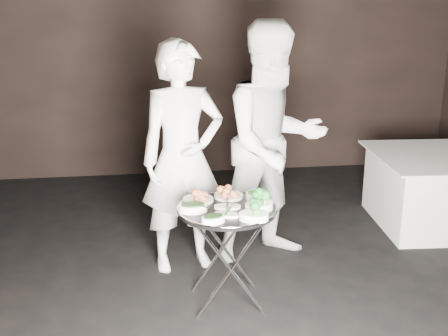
{
  "coord_description": "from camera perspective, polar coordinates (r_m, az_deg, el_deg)",
  "views": [
    {
      "loc": [
        -0.73,
        -3.12,
        2.08
      ],
      "look_at": [
        -0.22,
        0.53,
        0.95
      ],
      "focal_mm": 45.0,
      "sensor_mm": 36.0,
      "label": 1
    }
  ],
  "objects": [
    {
      "name": "asparagus_plate_a",
      "position": [
        3.79,
        0.35,
        -3.87
      ],
      "size": [
        0.2,
        0.13,
        0.04
      ],
      "rotation": [
        0.0,
        0.0,
        -0.15
      ],
      "color": "white",
      "rests_on": "serving_tray"
    },
    {
      "name": "greens_bowl",
      "position": [
        3.94,
        3.16,
        -2.75
      ],
      "size": [
        0.13,
        0.13,
        0.07
      ],
      "rotation": [
        0.0,
        0.0,
        -0.31
      ],
      "color": "white",
      "rests_on": "serving_tray"
    },
    {
      "name": "spinach_bowl_b",
      "position": [
        3.55,
        -1.11,
        -5.12
      ],
      "size": [
        0.18,
        0.15,
        0.06
      ],
      "rotation": [
        0.0,
        0.0,
        0.35
      ],
      "color": "white",
      "rests_on": "serving_tray"
    },
    {
      "name": "potato_plate_b",
      "position": [
        3.98,
        0.49,
        -2.54
      ],
      "size": [
        0.21,
        0.21,
        0.08
      ],
      "rotation": [
        0.0,
        0.0,
        0.32
      ],
      "color": "beige",
      "rests_on": "serving_tray"
    },
    {
      "name": "broccoli_bowl_b",
      "position": [
        3.59,
        3.05,
        -4.76
      ],
      "size": [
        0.22,
        0.19,
        0.08
      ],
      "rotation": [
        0.0,
        0.0,
        -0.31
      ],
      "color": "white",
      "rests_on": "serving_tray"
    },
    {
      "name": "serving_utensils",
      "position": [
        3.84,
        0.41,
        -3.02
      ],
      "size": [
        0.58,
        0.43,
        0.01
      ],
      "color": "silver",
      "rests_on": "serving_tray"
    },
    {
      "name": "waiter_right",
      "position": [
        4.47,
        5.07,
        2.48
      ],
      "size": [
        1.1,
        0.95,
        1.92
      ],
      "primitive_type": "imported",
      "rotation": [
        0.0,
        0.0,
        0.28
      ],
      "color": "white",
      "rests_on": "floor"
    },
    {
      "name": "serving_tray",
      "position": [
        3.79,
        0.31,
        -4.23
      ],
      "size": [
        0.68,
        0.68,
        0.04
      ],
      "color": "black",
      "rests_on": "tray_stand"
    },
    {
      "name": "spinach_bowl_a",
      "position": [
        3.72,
        -3.18,
        -3.96
      ],
      "size": [
        0.19,
        0.13,
        0.08
      ],
      "rotation": [
        0.0,
        0.0,
        -0.04
      ],
      "color": "white",
      "rests_on": "serving_tray"
    },
    {
      "name": "dining_table",
      "position": [
        5.63,
        20.82,
        -2.09
      ],
      "size": [
        1.19,
        1.19,
        0.68
      ],
      "rotation": [
        0.0,
        0.0,
        -0.07
      ],
      "color": "white",
      "rests_on": "floor"
    },
    {
      "name": "tray_stand",
      "position": [
        3.92,
        0.3,
        -8.49
      ],
      "size": [
        0.47,
        0.4,
        0.7
      ],
      "rotation": [
        0.0,
        0.0,
        -0.08
      ],
      "color": "silver",
      "rests_on": "floor"
    },
    {
      "name": "asparagus_plate_b",
      "position": [
        3.66,
        0.3,
        -4.67
      ],
      "size": [
        0.19,
        0.16,
        0.03
      ],
      "rotation": [
        0.0,
        0.0,
        -0.45
      ],
      "color": "white",
      "rests_on": "serving_tray"
    },
    {
      "name": "floor",
      "position": [
        3.83,
        4.52,
        -16.3
      ],
      "size": [
        6.0,
        7.0,
        0.05
      ],
      "primitive_type": "cube",
      "color": "black",
      "rests_on": "ground"
    },
    {
      "name": "potato_plate_a",
      "position": [
        3.91,
        -2.65,
        -2.89
      ],
      "size": [
        0.23,
        0.23,
        0.08
      ],
      "rotation": [
        0.0,
        0.0,
        0.42
      ],
      "color": "beige",
      "rests_on": "serving_tray"
    },
    {
      "name": "broccoli_bowl_a",
      "position": [
        3.76,
        3.58,
        -3.73
      ],
      "size": [
        0.24,
        0.2,
        0.08
      ],
      "rotation": [
        0.0,
        0.0,
        0.33
      ],
      "color": "white",
      "rests_on": "serving_tray"
    },
    {
      "name": "waiter_left",
      "position": [
        4.3,
        -4.23,
        1.01
      ],
      "size": [
        0.73,
        0.56,
        1.79
      ],
      "primitive_type": "imported",
      "rotation": [
        0.0,
        0.0,
        0.22
      ],
      "color": "white",
      "rests_on": "floor"
    },
    {
      "name": "wall_back",
      "position": [
        6.71,
        -1.7,
        12.08
      ],
      "size": [
        6.0,
        0.05,
        3.0
      ],
      "primitive_type": "cube",
      "color": "black",
      "rests_on": "floor"
    }
  ]
}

